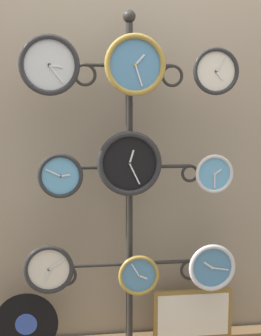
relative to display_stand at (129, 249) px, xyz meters
name	(u,v)px	position (x,y,z in m)	size (l,w,h in m)	color
shop_wall	(125,96)	(0.00, 0.16, 0.81)	(4.40, 0.04, 2.80)	gray
display_stand	(129,249)	(0.00, 0.00, 0.00)	(0.79, 0.39, 1.82)	#282623
clock_top_left	(49,65)	(-0.40, -0.09, 0.95)	(0.29, 0.04, 0.29)	silver
clock_top_center	(135,65)	(0.01, -0.11, 0.95)	(0.30, 0.04, 0.30)	#4C84B2
clock_top_right	(216,71)	(0.42, -0.11, 0.93)	(0.24, 0.04, 0.24)	silver
clock_middle_left	(60,176)	(-0.36, -0.07, 0.41)	(0.23, 0.04, 0.23)	#60A8DB
clock_middle_center	(129,164)	(-0.01, -0.08, 0.47)	(0.33, 0.04, 0.33)	black
clock_middle_right	(214,174)	(0.43, -0.09, 0.41)	(0.20, 0.04, 0.20)	#60A8DB
clock_bottom_left	(49,269)	(-0.42, -0.11, -0.06)	(0.25, 0.04, 0.25)	silver
clock_bottom_center	(139,275)	(0.04, -0.09, -0.12)	(0.21, 0.04, 0.21)	#4C84B2
clock_bottom_right	(212,267)	(0.42, -0.10, -0.09)	(0.25, 0.04, 0.25)	#4C84B2
vinyl_record	(26,324)	(-0.54, -0.05, -0.37)	(0.33, 0.01, 0.33)	black
picture_frame	(193,315)	(0.35, 0.00, -0.39)	(0.44, 0.02, 0.28)	olive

